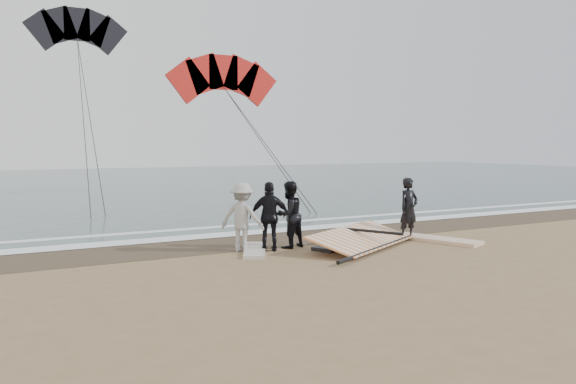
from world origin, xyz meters
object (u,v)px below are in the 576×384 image
board_white (435,239)px  sail_rig (357,240)px  man_main (409,209)px  board_cream (255,250)px

board_white → sail_rig: (-2.66, 0.30, 0.14)m
man_main → sail_rig: size_ratio=0.46×
board_cream → board_white: bearing=15.3°
man_main → sail_rig: (-2.13, -0.32, -0.77)m
board_cream → sail_rig: bearing=11.8°
sail_rig → board_white: bearing=-6.5°
board_white → man_main: bearing=109.4°
man_main → board_cream: 5.14m
sail_rig → man_main: bearing=8.5°
man_main → board_cream: man_main is taller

